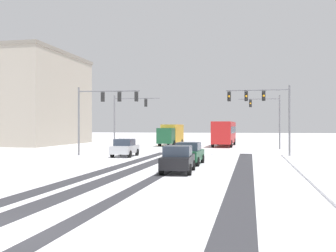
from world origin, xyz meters
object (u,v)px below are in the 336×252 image
(traffic_signal_near_left, at_px, (103,105))
(box_truck_delivery, at_px, (171,134))
(car_silver_lead, at_px, (125,148))
(bus_oncoming, at_px, (224,132))
(traffic_signal_near_right, at_px, (264,104))
(car_dark_green_second, at_px, (189,153))
(car_black_third, at_px, (178,159))
(traffic_signal_far_left, at_px, (127,113))
(traffic_signal_far_right, at_px, (268,113))
(office_building_far_left_block, at_px, (6,99))

(traffic_signal_near_left, bearing_deg, box_truck_delivery, 82.66)
(car_silver_lead, relative_size, bus_oncoming, 0.38)
(traffic_signal_near_right, height_order, bus_oncoming, traffic_signal_near_right)
(car_dark_green_second, distance_m, car_black_third, 5.05)
(traffic_signal_far_left, bearing_deg, traffic_signal_near_left, -85.04)
(traffic_signal_far_right, bearing_deg, car_silver_lead, -132.64)
(traffic_signal_near_right, xyz_separation_m, box_truck_delivery, (-12.31, 18.02, -3.15))
(traffic_signal_far_right, height_order, car_silver_lead, traffic_signal_far_right)
(bus_oncoming, height_order, office_building_far_left_block, office_building_far_left_block)
(traffic_signal_far_left, bearing_deg, car_dark_green_second, -58.57)
(car_black_third, bearing_deg, car_silver_lead, 122.33)
(traffic_signal_near_left, distance_m, office_building_far_left_block, 30.60)
(car_black_third, bearing_deg, bus_oncoming, 88.69)
(car_black_third, relative_size, box_truck_delivery, 0.56)
(box_truck_delivery, distance_m, office_building_far_left_block, 26.70)
(office_building_far_left_block, bearing_deg, traffic_signal_near_right, -24.50)
(traffic_signal_far_right, height_order, traffic_signal_near_right, same)
(traffic_signal_far_left, relative_size, office_building_far_left_block, 0.31)
(car_silver_lead, bearing_deg, traffic_signal_near_right, 11.67)
(traffic_signal_near_right, bearing_deg, car_black_third, -111.85)
(car_silver_lead, height_order, office_building_far_left_block, office_building_far_left_block)
(traffic_signal_far_right, bearing_deg, traffic_signal_far_left, -166.92)
(bus_oncoming, distance_m, box_truck_delivery, 7.60)
(traffic_signal_far_left, bearing_deg, traffic_signal_near_right, -27.24)
(traffic_signal_near_right, relative_size, office_building_far_left_block, 0.31)
(box_truck_delivery, height_order, office_building_far_left_block, office_building_far_left_block)
(traffic_signal_far_right, relative_size, car_dark_green_second, 1.58)
(traffic_signal_far_left, xyz_separation_m, traffic_signal_near_left, (0.86, -9.89, 0.39))
(traffic_signal_far_left, distance_m, traffic_signal_near_right, 17.69)
(traffic_signal_near_left, xyz_separation_m, car_silver_lead, (2.44, -0.77, -3.97))
(traffic_signal_far_left, bearing_deg, car_silver_lead, -72.81)
(traffic_signal_far_left, bearing_deg, bus_oncoming, 42.08)
(traffic_signal_near_right, relative_size, box_truck_delivery, 0.87)
(traffic_signal_far_left, distance_m, traffic_signal_far_right, 17.13)
(traffic_signal_near_right, xyz_separation_m, office_building_far_left_block, (-38.48, 17.54, 2.16))
(traffic_signal_far_left, distance_m, bus_oncoming, 15.01)
(car_silver_lead, distance_m, car_black_third, 13.04)
(car_silver_lead, bearing_deg, traffic_signal_far_left, 107.19)
(car_silver_lead, height_order, car_black_third, same)
(car_silver_lead, relative_size, box_truck_delivery, 0.55)
(car_black_third, distance_m, bus_oncoming, 31.64)
(car_black_third, xyz_separation_m, office_building_far_left_block, (-33.03, 31.13, 6.13))
(traffic_signal_far_right, bearing_deg, bus_oncoming, 133.18)
(bus_oncoming, bearing_deg, traffic_signal_far_left, -137.92)
(traffic_signal_near_left, distance_m, bus_oncoming, 22.44)
(car_silver_lead, xyz_separation_m, office_building_far_left_block, (-26.06, 20.10, 6.13))
(traffic_signal_far_right, distance_m, car_silver_lead, 20.08)
(car_silver_lead, height_order, box_truck_delivery, box_truck_delivery)
(car_dark_green_second, distance_m, office_building_far_left_block, 42.44)
(traffic_signal_far_left, relative_size, car_dark_green_second, 1.58)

